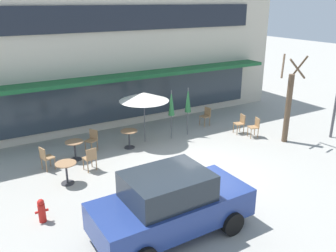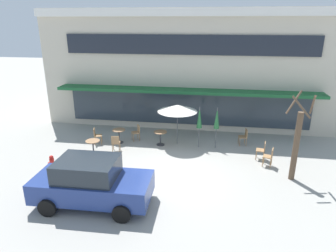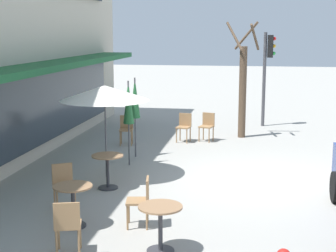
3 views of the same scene
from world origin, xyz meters
TOP-DOWN VIEW (x-y plane):
  - ground_plane at (0.00, 0.00)m, footprint 80.00×80.00m
  - building_facade at (0.00, 9.96)m, footprint 17.86×9.10m
  - cafe_table_near_wall at (-1.12, 3.38)m, footprint 0.70×0.70m
  - cafe_table_streetside at (-3.41, 3.35)m, footprint 0.70×0.70m
  - cafe_table_by_tree at (-4.20, 1.63)m, footprint 0.70×0.70m
  - patio_umbrella_green_folded at (1.81, 3.43)m, footprint 0.28×0.28m
  - patio_umbrella_cream_folded at (0.93, 3.39)m, footprint 0.28×0.28m
  - patio_umbrella_corner_open at (-0.25, 3.66)m, footprint 2.10×2.10m
  - cafe_chair_0 at (-4.57, 3.01)m, footprint 0.49×0.49m
  - cafe_chair_1 at (3.32, 4.06)m, footprint 0.46×0.46m
  - cafe_chair_2 at (4.03, 2.37)m, footprint 0.47×0.47m
  - cafe_chair_3 at (4.25, 1.67)m, footprint 0.50×0.50m
  - cafe_chair_4 at (-3.20, 2.15)m, footprint 0.46×0.46m
  - cafe_chair_5 at (-2.54, 3.86)m, footprint 0.55×0.55m
  - parked_sedan at (-2.58, -2.42)m, footprint 4.23×2.08m
  - street_tree at (5.02, 0.60)m, footprint 1.06×1.10m
  - fire_hydrant at (-5.40, -0.20)m, footprint 0.36×0.20m

SIDE VIEW (x-z plane):
  - ground_plane at x=0.00m, z-range 0.00..0.00m
  - fire_hydrant at x=-5.40m, z-range 0.00..0.71m
  - cafe_table_near_wall at x=-1.12m, z-range 0.14..0.90m
  - cafe_table_streetside at x=-3.41m, z-range 0.14..0.90m
  - cafe_table_by_tree at x=-4.20m, z-range 0.14..0.90m
  - cafe_chair_0 at x=-4.57m, z-range 0.08..0.97m
  - cafe_chair_1 at x=3.32m, z-range 0.08..0.97m
  - cafe_chair_2 at x=4.03m, z-range 0.08..0.97m
  - cafe_chair_3 at x=4.25m, z-range 0.08..0.97m
  - cafe_chair_4 at x=-3.20m, z-range 0.08..0.97m
  - cafe_chair_5 at x=-2.54m, z-range 0.08..0.97m
  - parked_sedan at x=-2.58m, z-range 0.00..1.76m
  - patio_umbrella_green_folded at x=1.81m, z-range 0.53..2.73m
  - patio_umbrella_cream_folded at x=0.93m, z-range 0.53..2.73m
  - street_tree at x=5.02m, z-range -0.20..3.55m
  - patio_umbrella_corner_open at x=-0.25m, z-range 0.92..3.12m
  - building_facade at x=0.00m, z-range 0.00..7.05m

